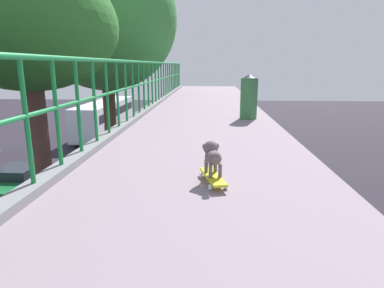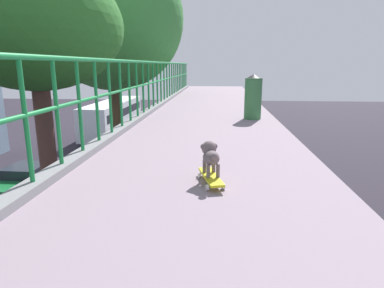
% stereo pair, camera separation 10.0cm
% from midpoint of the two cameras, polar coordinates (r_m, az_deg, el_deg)
% --- Properties ---
extents(car_red_taxi_fifth, '(1.89, 4.47, 1.55)m').
position_cam_midpoint_polar(car_red_taxi_fifth, '(14.06, -22.63, -11.28)').
color(car_red_taxi_fifth, red).
rests_on(car_red_taxi_fifth, ground).
extents(car_green_sixth, '(1.98, 4.18, 1.40)m').
position_cam_midpoint_polar(car_green_sixth, '(18.69, -28.21, -5.83)').
color(car_green_sixth, '#196C33').
rests_on(car_green_sixth, ground).
extents(city_bus, '(2.62, 11.82, 3.00)m').
position_cam_midpoint_polar(city_bus, '(32.25, -14.80, 4.81)').
color(city_bus, white).
rests_on(city_bus, ground).
extents(roadside_tree_mid, '(3.77, 3.77, 8.49)m').
position_cam_midpoint_polar(roadside_tree_mid, '(8.16, -26.77, 17.05)').
color(roadside_tree_mid, brown).
rests_on(roadside_tree_mid, ground).
extents(roadside_tree_far, '(5.53, 5.53, 10.77)m').
position_cam_midpoint_polar(roadside_tree_far, '(13.80, -15.13, 20.03)').
color(roadside_tree_far, brown).
rests_on(roadside_tree_far, ground).
extents(toy_skateboard, '(0.28, 0.57, 0.08)m').
position_cam_midpoint_polar(toy_skateboard, '(3.24, 2.75, -5.74)').
color(toy_skateboard, gold).
rests_on(toy_skateboard, overpass_deck).
extents(small_dog, '(0.22, 0.35, 0.32)m').
position_cam_midpoint_polar(small_dog, '(3.24, 2.64, -1.82)').
color(small_dog, '#655559').
rests_on(small_dog, toy_skateboard).
extents(litter_bin, '(0.37, 0.37, 0.95)m').
position_cam_midpoint_polar(litter_bin, '(7.21, 9.42, 8.15)').
color(litter_bin, '#356F3E').
rests_on(litter_bin, overpass_deck).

